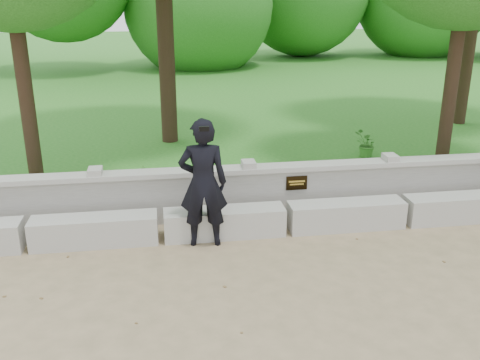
% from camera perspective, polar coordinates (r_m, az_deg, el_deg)
% --- Properties ---
extents(ground, '(80.00, 80.00, 0.00)m').
position_cam_1_polar(ground, '(7.11, 8.54, -11.83)').
color(ground, '#98815D').
rests_on(ground, ground).
extents(lawn, '(40.00, 22.00, 0.25)m').
position_cam_1_polar(lawn, '(20.19, -3.13, 9.29)').
color(lawn, '#22691B').
rests_on(lawn, ground).
extents(concrete_bench, '(11.90, 0.45, 0.45)m').
position_cam_1_polar(concrete_bench, '(8.63, 4.97, -4.13)').
color(concrete_bench, '#B1AFA8').
rests_on(concrete_bench, ground).
extents(parapet_wall, '(12.50, 0.35, 0.90)m').
position_cam_1_polar(parapet_wall, '(9.17, 4.00, -1.04)').
color(parapet_wall, '#A7A49D').
rests_on(parapet_wall, ground).
extents(man_main, '(0.75, 0.67, 1.98)m').
position_cam_1_polar(man_main, '(7.93, -3.96, -0.34)').
color(man_main, black).
rests_on(man_main, ground).
extents(shrub_a, '(0.33, 0.29, 0.51)m').
position_cam_1_polar(shrub_a, '(9.62, -10.07, -0.05)').
color(shrub_a, '#387728').
rests_on(shrub_a, lawn).
extents(shrub_b, '(0.46, 0.44, 0.65)m').
position_cam_1_polar(shrub_b, '(10.13, -3.54, 1.63)').
color(shrub_b, '#387728').
rests_on(shrub_b, lawn).
extents(shrub_c, '(0.68, 0.66, 0.58)m').
position_cam_1_polar(shrub_c, '(11.94, 13.34, 3.71)').
color(shrub_c, '#387728').
rests_on(shrub_c, lawn).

